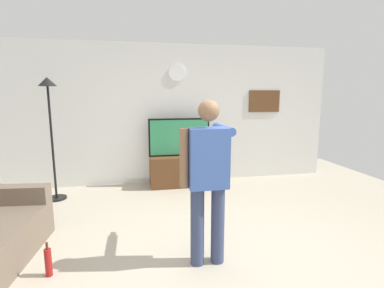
{
  "coord_description": "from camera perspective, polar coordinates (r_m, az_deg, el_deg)",
  "views": [
    {
      "loc": [
        -0.77,
        -2.77,
        1.74
      ],
      "look_at": [
        0.02,
        1.2,
        1.05
      ],
      "focal_mm": 27.18,
      "sensor_mm": 36.0,
      "label": 1
    }
  ],
  "objects": [
    {
      "name": "person_standing_nearer_lamp",
      "position": [
        2.93,
        3.11,
        -5.93
      ],
      "size": [
        0.57,
        0.78,
        1.69
      ],
      "color": "#384266",
      "rests_on": "ground_plane"
    },
    {
      "name": "television",
      "position": [
        5.54,
        -2.52,
        1.36
      ],
      "size": [
        1.16,
        0.07,
        0.72
      ],
      "color": "black",
      "rests_on": "tv_stand"
    },
    {
      "name": "back_wall",
      "position": [
        5.79,
        -3.52,
        5.8
      ],
      "size": [
        6.4,
        0.1,
        2.7
      ],
      "primitive_type": "cube",
      "color": "silver",
      "rests_on": "ground_plane"
    },
    {
      "name": "wall_clock",
      "position": [
        5.73,
        -2.99,
        13.79
      ],
      "size": [
        0.32,
        0.03,
        0.32
      ],
      "primitive_type": "cylinder",
      "rotation": [
        1.57,
        0.0,
        0.0
      ],
      "color": "white"
    },
    {
      "name": "floor_lamp",
      "position": [
        5.22,
        -26.13,
        5.38
      ],
      "size": [
        0.32,
        0.32,
        2.01
      ],
      "color": "black",
      "rests_on": "ground_plane"
    },
    {
      "name": "ground_plane",
      "position": [
        3.36,
        3.96,
        -21.53
      ],
      "size": [
        8.4,
        8.4,
        0.0
      ],
      "primitive_type": "plane",
      "color": "#B2A893"
    },
    {
      "name": "beverage_bottle",
      "position": [
        3.33,
        -26.36,
        -20.02
      ],
      "size": [
        0.07,
        0.07,
        0.35
      ],
      "color": "maroon",
      "rests_on": "ground_plane"
    },
    {
      "name": "framed_picture",
      "position": [
        6.25,
        13.97,
        8.16
      ],
      "size": [
        0.67,
        0.04,
        0.44
      ],
      "primitive_type": "cube",
      "color": "brown"
    },
    {
      "name": "tv_stand",
      "position": [
        5.62,
        -2.4,
        -5.26
      ],
      "size": [
        1.14,
        0.48,
        0.58
      ],
      "color": "brown",
      "rests_on": "ground_plane"
    }
  ]
}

